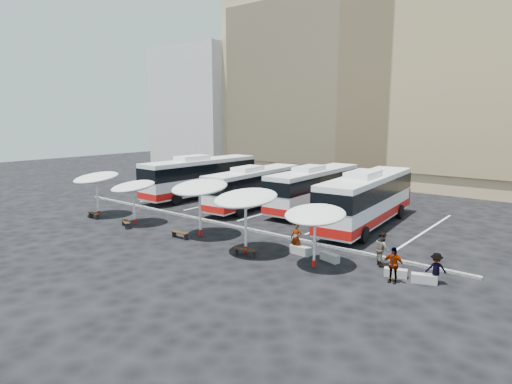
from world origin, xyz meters
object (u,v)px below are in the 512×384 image
Objects in this scene: passenger_1 at (383,249)px; bus_3 at (368,197)px; sunshade_1 at (133,187)px; bus_2 at (315,187)px; passenger_0 at (296,238)px; passenger_3 at (436,269)px; wood_bench_1 at (126,223)px; conc_bench_0 at (300,250)px; bus_1 at (254,186)px; wood_bench_0 at (94,214)px; wood_bench_2 at (180,234)px; sunshade_2 at (200,188)px; conc_bench_2 at (396,273)px; wood_bench_3 at (245,251)px; bus_0 at (201,176)px; passenger_2 at (393,265)px; sunshade_4 at (315,215)px; sunshade_0 at (96,178)px; sunshade_3 at (246,198)px; conc_bench_3 at (424,279)px; conc_bench_1 at (330,257)px.

bus_3 is at bearing -6.49° from passenger_1.
bus_2 is at bearing 58.84° from sunshade_1.
passenger_0 reaches higher than passenger_3.
bus_2 is 15.49m from wood_bench_1.
passenger_0 is (-0.31, 0.01, 0.67)m from conc_bench_0.
bus_3 is (10.40, -0.01, 0.23)m from bus_1.
wood_bench_2 is at bearing 2.72° from wood_bench_0.
sunshade_2 reaches higher than conc_bench_2.
wood_bench_0 is 0.97× the size of wood_bench_3.
bus_0 is 7.19× the size of passenger_0.
wood_bench_0 is 0.76× the size of passenger_1.
passenger_2 reaches higher than conc_bench_2.
bus_2 reaches higher than sunshade_4.
wood_bench_3 is at bearing -57.58° from bus_1.
sunshade_1 is (-3.08, -10.13, 0.92)m from bus_1.
wood_bench_3 is at bearing -107.70° from bus_3.
conc_bench_2 is at bearing -32.53° from bus_1.
sunshade_0 is (-7.56, -10.33, 1.18)m from bus_1.
sunshade_3 is 8.65m from passenger_2.
sunshade_0 is 2.86× the size of wood_bench_0.
passenger_2 is (15.92, -9.28, -0.99)m from bus_1.
bus_3 is 8.66m from conc_bench_0.
wood_bench_2 is 0.76× the size of passenger_0.
conc_bench_3 is 0.72m from passenger_3.
bus_3 is 11.00m from passenger_3.
conc_bench_3 is (24.28, -9.03, -1.88)m from bus_0.
passenger_2 is at bearing -64.21° from bus_3.
bus_3 is 10.21m from conc_bench_2.
conc_bench_1 is at bearing -23.82° from bus_0.
sunshade_0 is 4.49m from sunshade_1.
sunshade_4 is 1.97× the size of passenger_0.
bus_3 is 8.53m from passenger_1.
wood_bench_0 is at bearing -88.06° from bus_0.
passenger_0 reaches higher than conc_bench_3.
wood_bench_0 is at bearing -173.65° from conc_bench_2.
bus_1 reaches higher than wood_bench_2.
passenger_1 reaches higher than passenger_2.
sunshade_3 is (14.81, -10.84, 1.11)m from bus_0.
conc_bench_1 is at bearing 21.77° from sunshade_3.
passenger_2 is at bearing 177.56° from passenger_1.
passenger_2 is (22.95, 1.74, 0.55)m from wood_bench_0.
passenger_2 is at bearing 6.60° from sunshade_3.
passenger_1 is at bearing 14.56° from conc_bench_0.
wood_bench_3 is at bearing 1.20° from wood_bench_0.
sunshade_3 reaches higher than conc_bench_1.
passenger_1 is at bearing 6.66° from passenger_0.
bus_3 is 8.54m from passenger_0.
sunshade_2 is (-1.54, -11.82, 1.30)m from bus_2.
sunshade_2 is at bearing 7.32° from sunshade_1.
passenger_3 is at bearing 1.67° from conc_bench_0.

